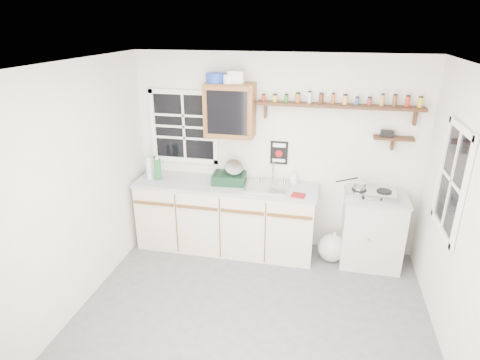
# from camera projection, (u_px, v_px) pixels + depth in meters

# --- Properties ---
(room) EXTENTS (3.64, 3.24, 2.54)m
(room) POSITION_uv_depth(u_px,v_px,m) (252.00, 208.00, 3.64)
(room) COLOR #505052
(room) RESTS_ON ground
(main_cabinet) EXTENTS (2.31, 0.63, 0.92)m
(main_cabinet) POSITION_uv_depth(u_px,v_px,m) (226.00, 216.00, 5.23)
(main_cabinet) COLOR beige
(main_cabinet) RESTS_ON floor
(right_cabinet) EXTENTS (0.73, 0.57, 0.91)m
(right_cabinet) POSITION_uv_depth(u_px,v_px,m) (372.00, 230.00, 4.90)
(right_cabinet) COLOR silver
(right_cabinet) RESTS_ON floor
(sink) EXTENTS (0.52, 0.44, 0.29)m
(sink) POSITION_uv_depth(u_px,v_px,m) (267.00, 186.00, 4.95)
(sink) COLOR #B3B3B8
(sink) RESTS_ON main_cabinet
(upper_cabinet) EXTENTS (0.60, 0.32, 0.65)m
(upper_cabinet) POSITION_uv_depth(u_px,v_px,m) (230.00, 110.00, 4.85)
(upper_cabinet) COLOR brown
(upper_cabinet) RESTS_ON wall_back
(upper_cabinet_clutter) EXTENTS (0.46, 0.24, 0.14)m
(upper_cabinet_clutter) POSITION_uv_depth(u_px,v_px,m) (224.00, 78.00, 4.72)
(upper_cabinet_clutter) COLOR #1936A6
(upper_cabinet_clutter) RESTS_ON upper_cabinet
(spice_shelf) EXTENTS (1.91, 0.18, 0.35)m
(spice_shelf) POSITION_uv_depth(u_px,v_px,m) (339.00, 105.00, 4.62)
(spice_shelf) COLOR #32190D
(spice_shelf) RESTS_ON wall_back
(secondary_shelf) EXTENTS (0.45, 0.16, 0.24)m
(secondary_shelf) POSITION_uv_depth(u_px,v_px,m) (392.00, 137.00, 4.64)
(secondary_shelf) COLOR #32190D
(secondary_shelf) RESTS_ON wall_back
(warning_sign) EXTENTS (0.22, 0.02, 0.30)m
(warning_sign) POSITION_uv_depth(u_px,v_px,m) (279.00, 153.00, 5.06)
(warning_sign) COLOR black
(warning_sign) RESTS_ON wall_back
(window_back) EXTENTS (0.93, 0.03, 0.98)m
(window_back) POSITION_uv_depth(u_px,v_px,m) (184.00, 127.00, 5.20)
(window_back) COLOR black
(window_back) RESTS_ON wall_back
(window_right) EXTENTS (0.03, 0.78, 1.08)m
(window_right) POSITION_uv_depth(u_px,v_px,m) (452.00, 181.00, 3.72)
(window_right) COLOR black
(window_right) RESTS_ON wall_back
(water_bottles) EXTENTS (0.20, 0.09, 0.31)m
(water_bottles) POSITION_uv_depth(u_px,v_px,m) (154.00, 169.00, 5.15)
(water_bottles) COLOR silver
(water_bottles) RESTS_ON main_cabinet
(dish_rack) EXTENTS (0.43, 0.33, 0.31)m
(dish_rack) POSITION_uv_depth(u_px,v_px,m) (230.00, 176.00, 5.04)
(dish_rack) COLOR black
(dish_rack) RESTS_ON main_cabinet
(soap_bottle) EXTENTS (0.10, 0.10, 0.17)m
(soap_bottle) POSITION_uv_depth(u_px,v_px,m) (294.00, 177.00, 5.03)
(soap_bottle) COLOR silver
(soap_bottle) RESTS_ON main_cabinet
(rag) EXTENTS (0.17, 0.15, 0.02)m
(rag) POSITION_uv_depth(u_px,v_px,m) (298.00, 195.00, 4.69)
(rag) COLOR maroon
(rag) RESTS_ON main_cabinet
(hotplate) EXTENTS (0.59, 0.35, 0.08)m
(hotplate) POSITION_uv_depth(u_px,v_px,m) (371.00, 193.00, 4.71)
(hotplate) COLOR #B3B3B8
(hotplate) RESTS_ON right_cabinet
(saucepan) EXTENTS (0.35, 0.23, 0.16)m
(saucepan) POSITION_uv_depth(u_px,v_px,m) (359.00, 186.00, 4.71)
(saucepan) COLOR #B3B3B8
(saucepan) RESTS_ON hotplate
(trash_bag) EXTENTS (0.38, 0.35, 0.44)m
(trash_bag) POSITION_uv_depth(u_px,v_px,m) (332.00, 247.00, 5.03)
(trash_bag) COLOR beige
(trash_bag) RESTS_ON floor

